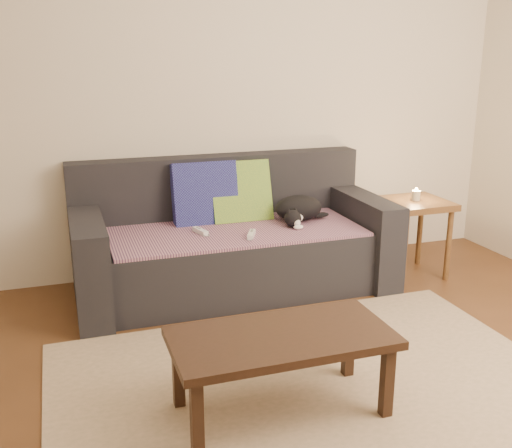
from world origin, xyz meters
The scene contains 13 objects.
ground centered at (0.00, 0.00, 0.00)m, with size 4.50×4.50×0.00m, color brown.
back_wall centered at (0.00, 2.00, 1.30)m, with size 4.50×0.04×2.60m, color beige.
sofa centered at (0.00, 1.57, 0.31)m, with size 2.10×0.94×0.87m.
throw_blanket centered at (0.00, 1.48, 0.43)m, with size 1.66×0.74×0.02m, color #43274A.
cushion_navy centered at (-0.14, 1.74, 0.63)m, with size 0.45×0.11×0.45m, color #1A1457.
cushion_green centered at (0.11, 1.74, 0.63)m, with size 0.43×0.11×0.43m, color #0D5339.
cat centered at (0.48, 1.54, 0.52)m, with size 0.42×0.40×0.18m.
wii_remote_a centered at (-0.24, 1.47, 0.46)m, with size 0.15×0.04×0.03m, color white.
wii_remote_b centered at (0.05, 1.30, 0.46)m, with size 0.15×0.04×0.03m, color white.
side_table centered at (1.31, 1.38, 0.46)m, with size 0.45×0.45×0.56m.
candle centered at (1.31, 1.38, 0.60)m, with size 0.06×0.06×0.09m.
rug centered at (0.00, 0.15, 0.01)m, with size 2.50×1.80×0.01m, color tan.
coffee_table centered at (-0.22, 0.05, 0.34)m, with size 0.98×0.49×0.39m.
Camera 1 is at (-1.09, -2.17, 1.58)m, focal length 42.00 mm.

